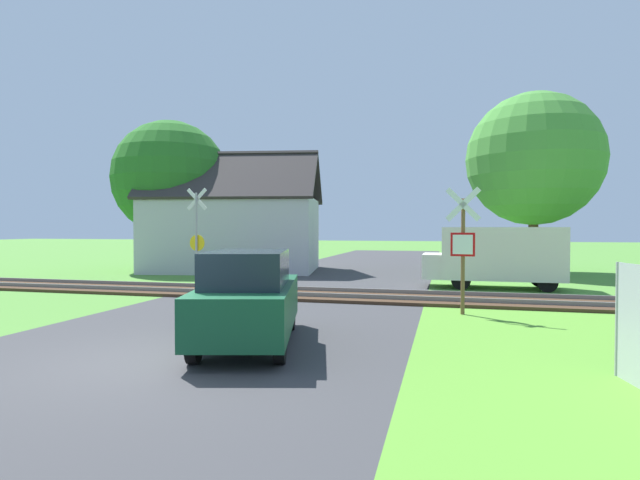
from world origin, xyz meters
TOP-DOWN VIEW (x-y plane):
  - ground_plane at (0.00, 0.00)m, footprint 160.00×160.00m
  - road_asphalt at (0.00, 2.00)m, footprint 8.15×80.00m
  - rail_track at (0.00, 8.17)m, footprint 60.00×2.60m
  - stop_sign_near at (5.09, 5.83)m, footprint 0.87×0.18m
  - crossing_sign_far at (-4.81, 10.43)m, footprint 0.88×0.14m
  - house at (-6.00, 16.75)m, footprint 9.61×7.37m
  - tree_right at (8.84, 19.05)m, footprint 6.48×6.48m
  - tree_left at (-9.54, 16.45)m, footprint 6.06×6.06m
  - mail_truck at (6.47, 11.95)m, footprint 4.93×1.96m
  - parked_car at (1.07, 1.44)m, footprint 2.56×4.28m

SIDE VIEW (x-z plane):
  - ground_plane at x=0.00m, z-range 0.00..0.00m
  - road_asphalt at x=0.00m, z-range 0.00..0.01m
  - rail_track at x=0.00m, z-range -0.05..0.17m
  - parked_car at x=1.07m, z-range 0.00..1.78m
  - mail_truck at x=6.47m, z-range 0.12..2.36m
  - stop_sign_near at x=5.09m, z-range 0.17..3.42m
  - crossing_sign_far at x=-4.81m, z-range 0.15..3.93m
  - house at x=-6.00m, z-range -1.05..5.14m
  - tree_left at x=-9.54m, z-range 0.91..8.79m
  - tree_right at x=8.84m, z-range 1.17..10.00m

